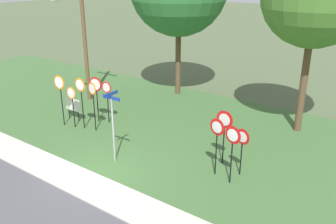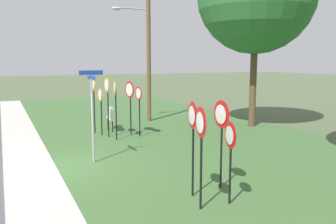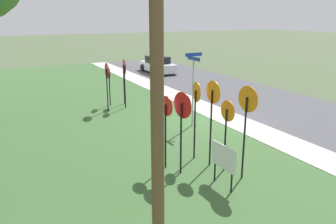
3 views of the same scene
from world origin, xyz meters
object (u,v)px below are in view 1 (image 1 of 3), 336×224
Objects in this scene: stop_sign_near_left at (72,99)px; yield_sign_far_left at (217,133)px; yield_sign_near_right at (224,125)px; utility_pole at (82,25)px; stop_sign_far_center at (96,89)px; stop_sign_far_right at (107,94)px; stop_sign_center_tall at (81,92)px; stop_sign_far_left at (93,96)px; stop_sign_near_right at (60,89)px; yield_sign_far_right at (232,141)px; notice_board at (73,106)px; street_name_post at (113,121)px; yield_sign_near_left at (242,142)px.

yield_sign_far_left reaches higher than stop_sign_near_left.
yield_sign_near_right is 0.99× the size of yield_sign_far_left.
utility_pole is (-11.27, 3.37, 2.94)m from yield_sign_far_left.
stop_sign_far_center reaches higher than yield_sign_far_left.
stop_sign_center_tall is at bearing -115.78° from stop_sign_far_right.
stop_sign_far_left is 1.07× the size of yield_sign_near_right.
stop_sign_near_right is 2.45m from stop_sign_far_right.
stop_sign_near_right is (-0.68, -0.17, 0.44)m from stop_sign_near_left.
yield_sign_far_right is 1.98× the size of notice_board.
stop_sign_near_right is 1.06× the size of stop_sign_far_left.
yield_sign_far_left is 12.13m from utility_pole.
stop_sign_near_left is 0.71× the size of street_name_post.
yield_sign_near_right is at bearing 167.98° from yield_sign_near_left.
stop_sign_far_right is 7.62m from yield_sign_far_left.
yield_sign_near_left is 0.84× the size of yield_sign_far_right.
yield_sign_far_left is 0.28× the size of utility_pole.
yield_sign_near_left is 1.08m from yield_sign_far_left.
stop_sign_far_center is 0.65m from stop_sign_far_right.
notice_board is (-10.20, -0.00, -0.70)m from yield_sign_near_left.
utility_pole is at bearing 152.44° from stop_sign_far_left.
yield_sign_far_left is (8.51, 0.13, 0.24)m from stop_sign_near_left.
stop_sign_far_center is (0.46, 1.31, 0.26)m from stop_sign_near_left.
stop_sign_far_right is at bearing 179.74° from yield_sign_far_left.
yield_sign_near_right is 1.60m from yield_sign_far_right.
street_name_post is 2.57× the size of notice_board.
stop_sign_far_right is 0.73× the size of street_name_post.
yield_sign_far_right is (8.28, -1.66, 0.17)m from stop_sign_far_right.
stop_sign_center_tall is 7.98m from yield_sign_far_left.
notice_board is at bearing 97.32° from stop_sign_near_right.
yield_sign_near_left is 0.87m from yield_sign_far_right.
stop_sign_near_right is 1.51m from notice_board.
yield_sign_far_left is at bearing -76.94° from yield_sign_near_right.
stop_sign_far_left is 7.12m from yield_sign_near_right.
utility_pole reaches higher than yield_sign_near_right.
yield_sign_far_left is at bearing -18.01° from stop_sign_far_center.
utility_pole is at bearing 174.32° from yield_sign_far_right.
stop_sign_near_left reaches higher than notice_board.
yield_sign_far_left is at bearing -4.62° from notice_board.
yield_sign_far_right is at bearing 14.02° from street_name_post.
stop_sign_center_tall reaches higher than yield_sign_far_right.
street_name_post is (3.87, -2.74, 0.01)m from stop_sign_far_center.
stop_sign_near_right reaches higher than yield_sign_near_left.
street_name_post reaches higher than notice_board.
yield_sign_far_right is at bearing -82.47° from yield_sign_near_left.
yield_sign_far_left is 4.47m from street_name_post.
stop_sign_far_right is at bearing 23.44° from notice_board.
stop_sign_near_right is at bearing -140.70° from stop_sign_far_right.
yield_sign_far_left is 1.01× the size of yield_sign_far_right.
yield_sign_far_left is 0.78× the size of street_name_post.
utility_pole reaches higher than stop_sign_far_left.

